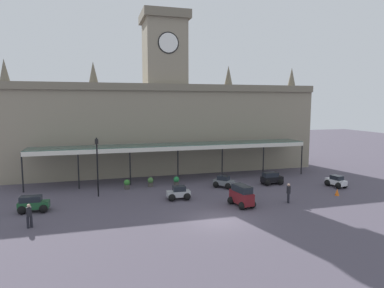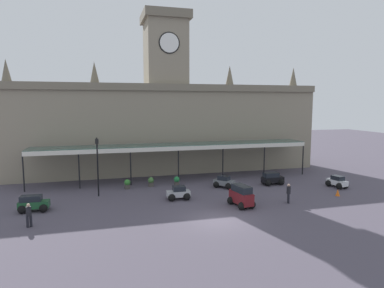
% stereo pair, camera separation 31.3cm
% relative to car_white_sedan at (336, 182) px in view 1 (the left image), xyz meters
% --- Properties ---
extents(ground_plane, '(140.00, 140.00, 0.00)m').
position_rel_car_white_sedan_xyz_m(ground_plane, '(-14.97, -5.94, -0.50)').
color(ground_plane, '#4B4552').
extents(station_building, '(37.39, 6.75, 19.19)m').
position_rel_car_white_sedan_xyz_m(station_building, '(-14.97, 13.19, 5.58)').
color(station_building, gray).
rests_on(station_building, ground).
extents(entrance_canopy, '(30.41, 3.26, 3.96)m').
position_rel_car_white_sedan_xyz_m(entrance_canopy, '(-14.97, 7.58, 3.30)').
color(entrance_canopy, '#38564C').
rests_on(entrance_canopy, ground).
extents(car_white_sedan, '(1.75, 2.17, 1.19)m').
position_rel_car_white_sedan_xyz_m(car_white_sedan, '(0.00, 0.00, 0.00)').
color(car_white_sedan, silver).
rests_on(car_white_sedan, ground).
extents(car_green_estate, '(2.29, 1.62, 1.27)m').
position_rel_car_white_sedan_xyz_m(car_green_estate, '(-28.13, -0.21, 0.06)').
color(car_green_estate, '#1E512D').
rests_on(car_green_estate, ground).
extents(car_black_estate, '(2.26, 1.56, 1.27)m').
position_rel_car_white_sedan_xyz_m(car_black_estate, '(-5.77, 2.73, 0.06)').
color(car_black_estate, black).
rests_on(car_black_estate, ground).
extents(car_silver_sedan, '(2.08, 1.56, 1.19)m').
position_rel_car_white_sedan_xyz_m(car_silver_sedan, '(-16.41, 0.01, 0.00)').
color(car_silver_sedan, '#B2B5BA').
rests_on(car_silver_sedan, ground).
extents(car_maroon_van, '(1.84, 2.52, 1.77)m').
position_rel_car_white_sedan_xyz_m(car_maroon_van, '(-11.87, -3.30, 0.30)').
color(car_maroon_van, maroon).
rests_on(car_maroon_van, ground).
extents(car_grey_sedan, '(2.20, 2.23, 1.19)m').
position_rel_car_white_sedan_xyz_m(car_grey_sedan, '(-11.05, 2.87, 0.00)').
color(car_grey_sedan, slate).
rests_on(car_grey_sedan, ground).
extents(pedestrian_crossing_forecourt, '(0.37, 0.34, 1.67)m').
position_rel_car_white_sedan_xyz_m(pedestrian_crossing_forecourt, '(-27.76, -3.84, 0.41)').
color(pedestrian_crossing_forecourt, black).
rests_on(pedestrian_crossing_forecourt, ground).
extents(pedestrian_beside_cars, '(0.34, 0.37, 1.67)m').
position_rel_car_white_sedan_xyz_m(pedestrian_beside_cars, '(-7.63, -3.49, 0.41)').
color(pedestrian_beside_cars, black).
rests_on(pedestrian_beside_cars, ground).
extents(victorian_lamppost, '(0.30, 0.30, 5.40)m').
position_rel_car_white_sedan_xyz_m(victorian_lamppost, '(-23.23, 2.91, 2.82)').
color(victorian_lamppost, black).
rests_on(victorian_lamppost, ground).
extents(traffic_cone, '(0.40, 0.40, 0.62)m').
position_rel_car_white_sedan_xyz_m(traffic_cone, '(-2.08, -2.72, -0.19)').
color(traffic_cone, orange).
rests_on(traffic_cone, ground).
extents(planter_near_kerb, '(0.60, 0.60, 0.96)m').
position_rel_car_white_sedan_xyz_m(planter_near_kerb, '(-20.50, 4.89, -0.01)').
color(planter_near_kerb, '#47423D').
rests_on(planter_near_kerb, ground).
extents(planter_by_canopy, '(0.60, 0.60, 0.96)m').
position_rel_car_white_sedan_xyz_m(planter_by_canopy, '(-15.49, 4.87, -0.01)').
color(planter_by_canopy, '#47423D').
rests_on(planter_by_canopy, ground).
extents(planter_forecourt_centre, '(0.60, 0.60, 0.96)m').
position_rel_car_white_sedan_xyz_m(planter_forecourt_centre, '(-18.10, 5.23, -0.01)').
color(planter_forecourt_centre, '#47423D').
rests_on(planter_forecourt_centre, ground).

